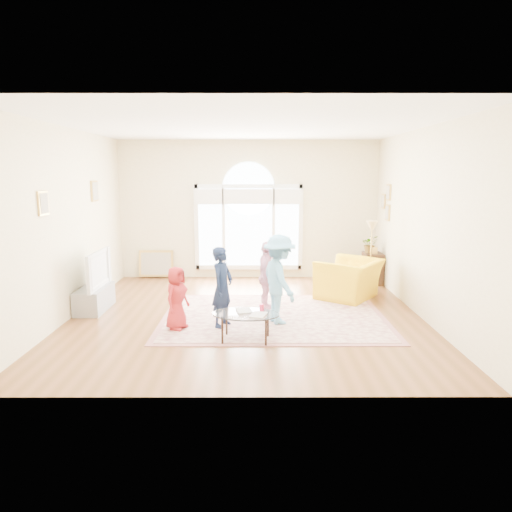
{
  "coord_description": "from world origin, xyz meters",
  "views": [
    {
      "loc": [
        0.16,
        -7.67,
        2.42
      ],
      "look_at": [
        0.17,
        0.3,
        0.99
      ],
      "focal_mm": 32.0,
      "sensor_mm": 36.0,
      "label": 1
    }
  ],
  "objects_px": {
    "tv_console": "(94,299)",
    "coffee_table": "(246,315)",
    "area_rug": "(274,316)",
    "armchair": "(349,279)",
    "television": "(93,269)"
  },
  "relations": [
    {
      "from": "television",
      "to": "coffee_table",
      "type": "height_order",
      "value": "television"
    },
    {
      "from": "area_rug",
      "to": "armchair",
      "type": "height_order",
      "value": "armchair"
    },
    {
      "from": "coffee_table",
      "to": "armchair",
      "type": "xyz_separation_m",
      "value": [
        2.0,
        2.36,
        -0.01
      ]
    },
    {
      "from": "tv_console",
      "to": "coffee_table",
      "type": "xyz_separation_m",
      "value": [
        2.77,
        -1.57,
        0.19
      ]
    },
    {
      "from": "armchair",
      "to": "television",
      "type": "bearing_deg",
      "value": -45.11
    },
    {
      "from": "television",
      "to": "coffee_table",
      "type": "bearing_deg",
      "value": -29.58
    },
    {
      "from": "armchair",
      "to": "tv_console",
      "type": "bearing_deg",
      "value": -45.13
    },
    {
      "from": "tv_console",
      "to": "area_rug",
      "type": "bearing_deg",
      "value": -7.27
    },
    {
      "from": "area_rug",
      "to": "television",
      "type": "height_order",
      "value": "television"
    },
    {
      "from": "tv_console",
      "to": "coffee_table",
      "type": "distance_m",
      "value": 3.18
    },
    {
      "from": "coffee_table",
      "to": "area_rug",
      "type": "bearing_deg",
      "value": 74.73
    },
    {
      "from": "tv_console",
      "to": "coffee_table",
      "type": "relative_size",
      "value": 0.95
    },
    {
      "from": "coffee_table",
      "to": "armchair",
      "type": "relative_size",
      "value": 0.89
    },
    {
      "from": "tv_console",
      "to": "television",
      "type": "height_order",
      "value": "television"
    },
    {
      "from": "television",
      "to": "tv_console",
      "type": "bearing_deg",
      "value": 180.0
    }
  ]
}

